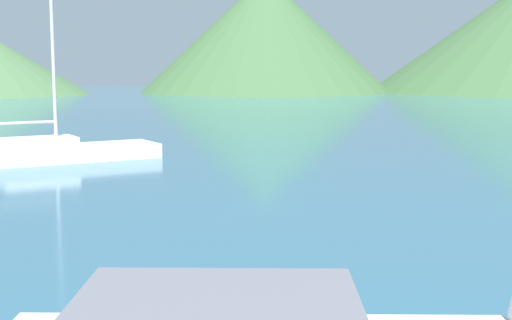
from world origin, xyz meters
TOP-DOWN VIEW (x-y plane):
  - sailboat_inner at (-6.87, 23.52)m, footprint 8.68×5.01m
  - hill_east at (12.67, 88.52)m, footprint 31.82×31.82m

SIDE VIEW (x-z plane):
  - sailboat_inner at x=-6.87m, z-range -3.22..3.93m
  - hill_east at x=12.67m, z-range 0.00..14.82m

